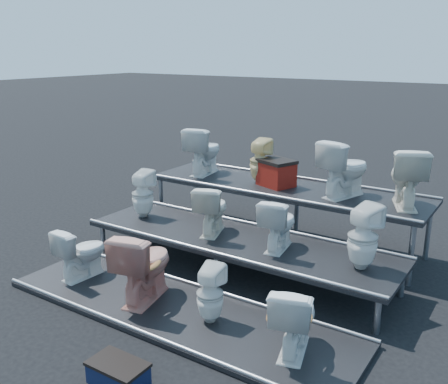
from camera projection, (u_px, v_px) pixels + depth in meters
The scene contains 18 objects.
ground at pixel (237, 271), 6.57m from camera, with size 80.00×80.00×0.00m, color black.
tier_front at pixel (176, 311), 5.52m from camera, with size 4.20×1.20×0.06m, color black.
tier_mid at pixel (237, 255), 6.51m from camera, with size 4.20×1.20×0.46m, color black.
tier_back at pixel (283, 214), 7.50m from camera, with size 4.20×1.20×0.86m, color black.
toilet_0 at pixel (81, 252), 6.20m from camera, with size 0.37×0.64×0.66m, color white.
toilet_1 at pixel (144, 264), 5.63m from camera, with size 0.47×0.82×0.84m, color tan.
toilet_2 at pixel (210, 294), 5.17m from camera, with size 0.28×0.29×0.63m, color white.
toilet_3 at pixel (294, 317), 4.66m from camera, with size 0.40×0.69×0.71m, color white.
toilet_4 at pixel (143, 194), 7.20m from camera, with size 0.31×0.32×0.69m, color white.
toilet_5 at pixel (212, 209), 6.56m from camera, with size 0.37×0.65×0.66m, color silver.
toilet_6 at pixel (278, 223), 6.05m from camera, with size 0.36×0.63×0.65m, color white.
toilet_7 at pixel (363, 237), 5.49m from camera, with size 0.33×0.34×0.74m, color white.
toilet_8 at pixel (204, 150), 8.04m from camera, with size 0.43×0.75×0.76m, color white.
toilet_9 at pixel (260, 161), 7.50m from camera, with size 0.30×0.31×0.67m, color beige.
toilet_10 at pixel (345, 168), 6.79m from camera, with size 0.44×0.77×0.79m, color white.
toilet_11 at pixel (407, 177), 6.36m from camera, with size 0.43×0.76×0.78m, color silver.
red_crate at pixel (276, 174), 7.37m from camera, with size 0.48×0.39×0.35m, color maroon.
step_stool at pixel (118, 375), 4.35m from camera, with size 0.50×0.30×0.18m, color #0E1634.
Camera 1 is at (3.16, -5.13, 2.83)m, focal length 40.00 mm.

